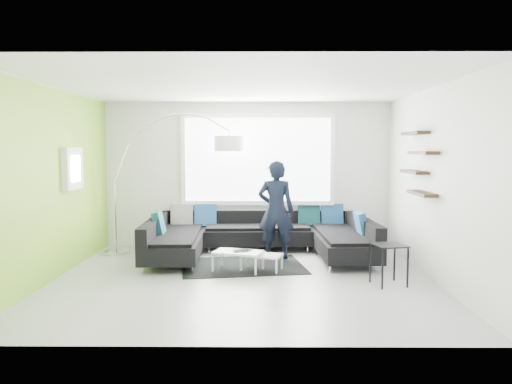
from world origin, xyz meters
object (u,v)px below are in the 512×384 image
(sectional_sofa, at_px, (259,237))
(person, at_px, (276,210))
(coffee_table, at_px, (250,261))
(laptop, at_px, (244,251))
(arc_lamp, at_px, (114,184))
(side_table, at_px, (389,265))

(sectional_sofa, height_order, person, person)
(sectional_sofa, distance_m, person, 0.57)
(sectional_sofa, bearing_deg, person, -13.47)
(sectional_sofa, bearing_deg, coffee_table, -100.88)
(laptop, bearing_deg, arc_lamp, 127.62)
(sectional_sofa, relative_size, coffee_table, 4.08)
(arc_lamp, bearing_deg, coffee_table, -28.86)
(coffee_table, height_order, laptop, laptop)
(arc_lamp, bearing_deg, laptop, -30.54)
(arc_lamp, distance_m, person, 2.97)
(arc_lamp, distance_m, side_table, 5.00)
(side_table, bearing_deg, arc_lamp, 155.00)
(laptop, bearing_deg, sectional_sofa, 52.86)
(sectional_sofa, distance_m, side_table, 2.51)
(person, bearing_deg, sectional_sofa, -6.40)
(person, bearing_deg, coffee_table, 68.69)
(arc_lamp, height_order, person, arc_lamp)
(laptop, bearing_deg, coffee_table, -0.72)
(laptop, bearing_deg, side_table, -43.22)
(sectional_sofa, bearing_deg, side_table, -45.56)
(arc_lamp, xyz_separation_m, side_table, (4.44, -2.07, -0.99))
(arc_lamp, xyz_separation_m, person, (2.91, -0.40, -0.43))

